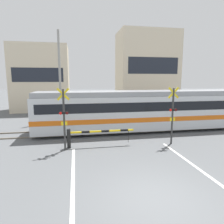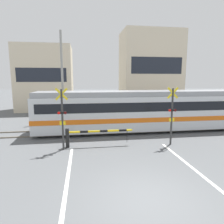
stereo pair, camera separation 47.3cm
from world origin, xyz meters
TOP-DOWN VIEW (x-y plane):
  - ground_plane at (0.00, 0.00)m, footprint 160.00×160.00m
  - rail_track_near at (0.00, 8.06)m, footprint 50.00×0.10m
  - rail_track_far at (0.00, 9.50)m, footprint 50.00×0.10m
  - road_stripe_left at (-2.70, 0.65)m, footprint 0.14×9.30m
  - road_stripe_right at (2.70, 0.65)m, footprint 0.14×9.30m
  - commuter_train at (3.29, 8.78)m, footprint 17.53×2.87m
  - crossing_barrier_near at (-1.95, 5.60)m, footprint 3.90×0.20m
  - crossing_barrier_far at (1.95, 11.54)m, footprint 3.90×0.20m
  - crossing_signal_left at (-3.15, 5.24)m, footprint 0.68×0.15m
  - crossing_signal_right at (3.15, 5.24)m, footprint 0.68×0.15m
  - pedestrian at (0.23, 13.42)m, footprint 0.38×0.22m
  - building_left_of_street at (-6.65, 21.04)m, footprint 6.68×5.03m
  - building_right_of_street at (7.20, 21.04)m, footprint 7.79×5.03m
  - utility_pole_streetside at (-3.90, 14.04)m, footprint 0.22×0.22m

SIDE VIEW (x-z plane):
  - ground_plane at x=0.00m, z-range 0.00..0.00m
  - road_stripe_left at x=-2.70m, z-range 0.00..0.01m
  - road_stripe_right at x=2.70m, z-range 0.00..0.01m
  - rail_track_near at x=0.00m, z-range 0.00..0.08m
  - rail_track_far at x=0.00m, z-range 0.00..0.08m
  - crossing_barrier_near at x=-1.95m, z-range 0.17..1.27m
  - crossing_barrier_far at x=1.95m, z-range 0.17..1.27m
  - pedestrian at x=0.23m, z-range 0.11..1.65m
  - commuter_train at x=3.29m, z-range 0.11..3.14m
  - crossing_signal_left at x=-3.15m, z-range 0.18..3.62m
  - crossing_signal_right at x=3.15m, z-range 0.18..3.62m
  - building_left_of_street at x=-6.65m, z-range 0.00..8.00m
  - utility_pole_streetside at x=-3.90m, z-range 0.00..8.37m
  - building_right_of_street at x=7.20m, z-range 0.00..10.19m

